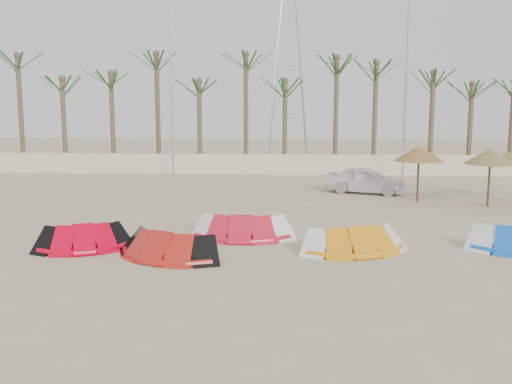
# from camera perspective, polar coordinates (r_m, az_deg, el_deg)

# --- Properties ---
(ground) EXTENTS (120.00, 120.00, 0.00)m
(ground) POSITION_cam_1_polar(r_m,az_deg,el_deg) (15.35, -1.40, -8.24)
(ground) COLOR #C2B68E
(ground) RESTS_ON ground
(boundary_wall) EXTENTS (60.00, 0.30, 1.30)m
(boundary_wall) POSITION_cam_1_polar(r_m,az_deg,el_deg) (36.85, 1.54, 2.79)
(boundary_wall) COLOR beige
(boundary_wall) RESTS_ON ground
(palm_line) EXTENTS (52.00, 4.00, 7.70)m
(palm_line) POSITION_cam_1_polar(r_m,az_deg,el_deg) (38.18, 2.68, 11.70)
(palm_line) COLOR brown
(palm_line) RESTS_ON ground
(lamp_b) EXTENTS (1.25, 0.14, 11.00)m
(lamp_b) POSITION_cam_1_polar(r_m,az_deg,el_deg) (35.39, -8.41, 10.76)
(lamp_b) COLOR #A5A8AD
(lamp_b) RESTS_ON ground
(lamp_c) EXTENTS (1.25, 0.14, 11.00)m
(lamp_c) POSITION_cam_1_polar(r_m,az_deg,el_deg) (35.30, 14.84, 10.57)
(lamp_c) COLOR #A5A8AD
(lamp_c) RESTS_ON ground
(pylon) EXTENTS (3.00, 3.00, 14.00)m
(pylon) POSITION_cam_1_polar(r_m,az_deg,el_deg) (42.86, 3.16, 2.75)
(pylon) COLOR #A5A8AD
(pylon) RESTS_ON ground
(kite_red_left) EXTENTS (3.31, 2.36, 0.90)m
(kite_red_left) POSITION_cam_1_polar(r_m,az_deg,el_deg) (18.74, -16.54, -4.15)
(kite_red_left) COLOR red
(kite_red_left) RESTS_ON ground
(kite_red_mid) EXTENTS (3.76, 2.64, 0.90)m
(kite_red_mid) POSITION_cam_1_polar(r_m,az_deg,el_deg) (17.25, -8.68, -4.98)
(kite_red_mid) COLOR #AF1C13
(kite_red_mid) RESTS_ON ground
(kite_red_right) EXTENTS (3.42, 1.61, 0.90)m
(kite_red_right) POSITION_cam_1_polar(r_m,az_deg,el_deg) (19.47, -1.31, -3.29)
(kite_red_right) COLOR red
(kite_red_right) RESTS_ON ground
(kite_orange) EXTENTS (3.66, 2.42, 0.90)m
(kite_orange) POSITION_cam_1_polar(r_m,az_deg,el_deg) (17.96, 9.79, -4.45)
(kite_orange) COLOR orange
(kite_orange) RESTS_ON ground
(parasol_left) EXTENTS (2.31, 2.31, 2.59)m
(parasol_left) POSITION_cam_1_polar(r_m,az_deg,el_deg) (27.35, 16.00, 3.71)
(parasol_left) COLOR #4C331E
(parasol_left) RESTS_ON ground
(parasol_mid) EXTENTS (2.26, 2.26, 2.58)m
(parasol_mid) POSITION_cam_1_polar(r_m,az_deg,el_deg) (27.01, 22.40, 3.31)
(parasol_mid) COLOR #4C331E
(parasol_mid) RESTS_ON ground
(car) EXTENTS (4.28, 2.88, 1.35)m
(car) POSITION_cam_1_polar(r_m,az_deg,el_deg) (29.48, 10.89, 1.19)
(car) COLOR white
(car) RESTS_ON ground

